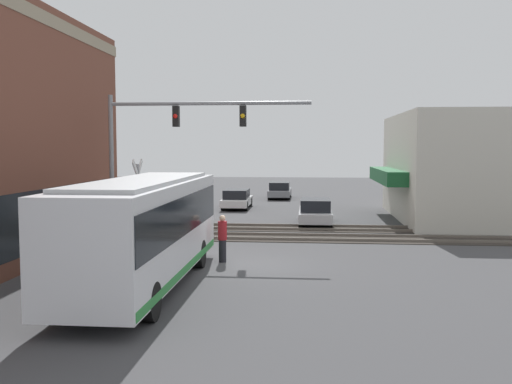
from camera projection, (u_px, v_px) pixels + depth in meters
ground_plane at (248, 263)px, 21.25m from camera, size 120.00×120.00×0.00m
shop_building at (478, 167)px, 33.83m from camera, size 12.50×10.77×6.27m
city_bus at (144, 228)px, 17.52m from camera, size 10.38×2.59×3.37m
traffic_signal_gantry at (169, 134)px, 24.86m from camera, size 0.42×8.90×6.61m
crossing_signal at (138, 194)px, 24.81m from camera, size 1.41×1.18×3.81m
rail_track_near at (262, 237)px, 27.21m from camera, size 2.60×60.00×0.15m
rail_track_far at (267, 228)px, 30.38m from camera, size 2.60×60.00×0.15m
parked_car_silver at (315, 212)px, 32.00m from camera, size 4.70×1.82×1.43m
parked_car_white at (237, 200)px, 40.00m from camera, size 4.55×1.82×1.36m
parked_car_grey at (280, 191)px, 47.84m from camera, size 4.61×1.82×1.40m
pedestrian_near_bus at (222, 238)px, 21.45m from camera, size 0.34×0.34×1.78m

